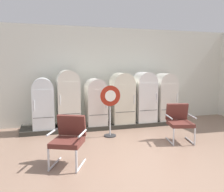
# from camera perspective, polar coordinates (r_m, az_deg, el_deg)

# --- Properties ---
(ground) EXTENTS (12.00, 10.00, 0.05)m
(ground) POSITION_cam_1_polar(r_m,az_deg,el_deg) (4.87, 8.94, -15.83)
(ground) COLOR #876A58
(back_wall) EXTENTS (11.76, 0.12, 3.10)m
(back_wall) POSITION_cam_1_polar(r_m,az_deg,el_deg) (7.95, -2.29, 4.93)
(back_wall) COLOR silver
(back_wall) RESTS_ON ground
(display_plinth) EXTENTS (5.12, 0.95, 0.12)m
(display_plinth) POSITION_cam_1_polar(r_m,az_deg,el_deg) (7.55, -1.03, -6.73)
(display_plinth) COLOR #312F29
(display_plinth) RESTS_ON ground
(refrigerator_0) EXTENTS (0.59, 0.68, 1.42)m
(refrigerator_0) POSITION_cam_1_polar(r_m,az_deg,el_deg) (7.03, -16.05, -1.29)
(refrigerator_0) COLOR white
(refrigerator_0) RESTS_ON display_plinth
(refrigerator_1) EXTENTS (0.63, 0.70, 1.63)m
(refrigerator_1) POSITION_cam_1_polar(r_m,az_deg,el_deg) (7.06, -10.38, -0.12)
(refrigerator_1) COLOR silver
(refrigerator_1) RESTS_ON display_plinth
(refrigerator_2) EXTENTS (0.59, 0.71, 1.37)m
(refrigerator_2) POSITION_cam_1_polar(r_m,az_deg,el_deg) (7.22, -3.88, -1.00)
(refrigerator_2) COLOR silver
(refrigerator_2) RESTS_ON display_plinth
(refrigerator_3) EXTENTS (0.66, 0.67, 1.54)m
(refrigerator_3) POSITION_cam_1_polar(r_m,az_deg,el_deg) (7.40, 2.36, -0.10)
(refrigerator_3) COLOR silver
(refrigerator_3) RESTS_ON display_plinth
(refrigerator_4) EXTENTS (0.63, 0.67, 1.56)m
(refrigerator_4) POSITION_cam_1_polar(r_m,az_deg,el_deg) (7.68, 7.69, 0.19)
(refrigerator_4) COLOR white
(refrigerator_4) RESTS_ON display_plinth
(refrigerator_5) EXTENTS (0.62, 0.64, 1.51)m
(refrigerator_5) POSITION_cam_1_polar(r_m,az_deg,el_deg) (7.99, 12.46, 0.18)
(refrigerator_5) COLOR silver
(refrigerator_5) RESTS_ON display_plinth
(armchair_left) EXTENTS (0.79, 0.83, 0.92)m
(armchair_left) POSITION_cam_1_polar(r_m,az_deg,el_deg) (4.70, -10.22, -9.64)
(armchair_left) COLOR silver
(armchair_left) RESTS_ON ground
(armchair_right) EXTENTS (0.71, 0.76, 0.92)m
(armchair_right) POSITION_cam_1_polar(r_m,az_deg,el_deg) (6.25, 15.64, -5.58)
(armchair_right) COLOR silver
(armchair_right) RESTS_ON ground
(sign_stand) EXTENTS (0.54, 0.32, 1.36)m
(sign_stand) POSITION_cam_1_polar(r_m,az_deg,el_deg) (6.35, -0.42, -3.36)
(sign_stand) COLOR #2D2D30
(sign_stand) RESTS_ON ground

